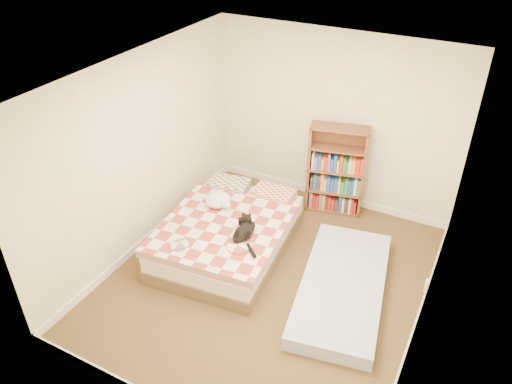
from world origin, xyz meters
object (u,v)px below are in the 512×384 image
at_px(white_dog, 218,200).
at_px(floor_mattress, 342,287).
at_px(black_cat, 246,230).
at_px(bookshelf, 336,179).
at_px(bed, 230,232).

bearing_deg(white_dog, floor_mattress, -36.39).
bearing_deg(floor_mattress, black_cat, 174.38).
relative_size(bookshelf, black_cat, 1.78).
bearing_deg(bed, black_cat, -37.33).
bearing_deg(white_dog, bed, -59.71).
bearing_deg(bookshelf, bed, -133.83).
relative_size(black_cat, white_dog, 1.63).
distance_m(bed, floor_mattress, 1.58).
height_order(bookshelf, black_cat, bookshelf).
height_order(floor_mattress, white_dog, white_dog).
bearing_deg(black_cat, bookshelf, 50.27).
xyz_separation_m(floor_mattress, black_cat, (-1.21, -0.10, 0.46)).
height_order(bed, bookshelf, bookshelf).
bearing_deg(bookshelf, floor_mattress, -79.46).
distance_m(bookshelf, white_dog, 1.73).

